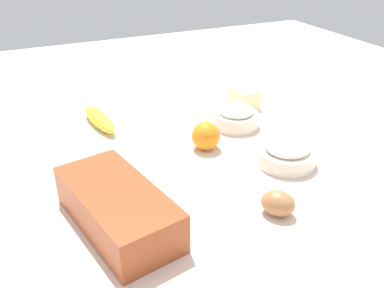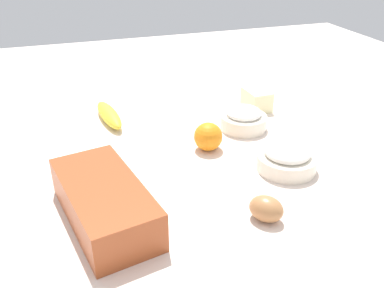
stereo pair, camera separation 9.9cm
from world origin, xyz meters
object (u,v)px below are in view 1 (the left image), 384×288
(banana, at_px, (99,119))
(butter_block, at_px, (244,97))
(orange_fruit, at_px, (206,136))
(loaf_pan, at_px, (117,207))
(egg_near_butter, at_px, (278,203))
(flour_bowl, at_px, (286,153))
(sugar_bowl, at_px, (236,117))

(banana, relative_size, butter_block, 2.11)
(orange_fruit, bearing_deg, banana, 40.53)
(banana, distance_m, butter_block, 0.44)
(loaf_pan, bearing_deg, orange_fruit, -65.73)
(butter_block, xyz_separation_m, egg_near_butter, (-0.49, 0.22, -0.00))
(butter_block, height_order, egg_near_butter, butter_block)
(flour_bowl, bearing_deg, sugar_bowl, 1.12)
(loaf_pan, height_order, orange_fruit, loaf_pan)
(butter_block, relative_size, egg_near_butter, 1.34)
(orange_fruit, height_order, egg_near_butter, orange_fruit)
(sugar_bowl, relative_size, butter_block, 1.40)
(flour_bowl, height_order, egg_near_butter, flour_bowl)
(flour_bowl, height_order, banana, flour_bowl)
(loaf_pan, bearing_deg, flour_bowl, -93.61)
(flour_bowl, xyz_separation_m, egg_near_butter, (-0.15, 0.13, -0.00))
(loaf_pan, distance_m, egg_near_butter, 0.31)
(sugar_bowl, xyz_separation_m, banana, (0.16, 0.34, -0.01))
(flour_bowl, height_order, sugar_bowl, same)
(flour_bowl, xyz_separation_m, orange_fruit, (0.14, 0.14, 0.01))
(sugar_bowl, height_order, egg_near_butter, sugar_bowl)
(loaf_pan, bearing_deg, banana, -20.39)
(flour_bowl, height_order, butter_block, flour_bowl)
(flour_bowl, distance_m, egg_near_butter, 0.20)
(flour_bowl, xyz_separation_m, butter_block, (0.34, -0.09, 0.00))
(egg_near_butter, bearing_deg, banana, 21.78)
(loaf_pan, height_order, banana, loaf_pan)
(sugar_bowl, xyz_separation_m, egg_near_butter, (-0.38, 0.13, -0.00))
(butter_block, bearing_deg, sugar_bowl, 139.94)
(banana, height_order, orange_fruit, orange_fruit)
(flour_bowl, relative_size, orange_fruit, 1.93)
(banana, relative_size, egg_near_butter, 2.83)
(sugar_bowl, bearing_deg, banana, 64.43)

